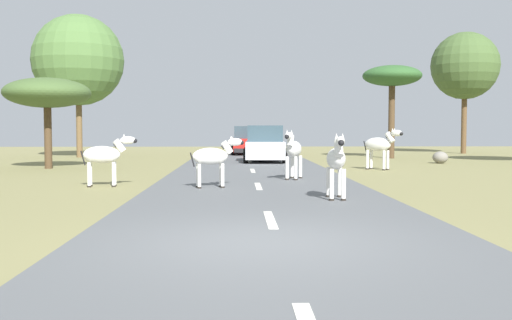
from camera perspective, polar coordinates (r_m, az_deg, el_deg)
ground_plane at (r=8.51m, az=0.46°, el=-8.19°), size 90.00×90.00×0.00m
road at (r=8.52m, az=2.14°, el=-8.01°), size 6.00×64.00×0.05m
lane_markings at (r=7.54m, az=2.67°, el=-9.26°), size 0.16×56.00×0.01m
zebra_0 at (r=18.63m, az=3.61°, el=0.98°), size 0.78×1.60×1.56m
zebra_1 at (r=24.04m, az=11.85°, el=1.43°), size 1.43×1.39×1.67m
zebra_2 at (r=13.49m, az=7.76°, el=0.01°), size 0.47×1.60×1.50m
zebra_3 at (r=17.32m, az=-14.37°, el=0.44°), size 1.59×0.53×1.50m
zebra_4 at (r=16.04m, az=-4.15°, el=0.30°), size 1.47×0.58×1.40m
car_0 at (r=28.52m, az=0.86°, el=1.45°), size 2.12×4.39×1.74m
car_1 at (r=36.80m, az=-0.84°, el=1.82°), size 2.06×4.36×1.74m
tree_1 at (r=35.28m, az=-16.78°, el=9.18°), size 5.11×5.11×8.05m
tree_2 at (r=25.75m, az=-19.49°, el=6.06°), size 3.49×3.49×3.72m
tree_4 at (r=41.29m, az=19.51°, el=8.53°), size 4.37×4.37×7.91m
tree_6 at (r=33.48m, az=12.98°, el=7.75°), size 3.21×3.21×5.09m
rock_1 at (r=29.24m, az=17.35°, el=0.24°), size 0.71×0.71×0.56m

